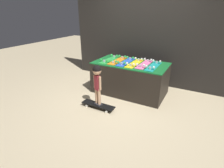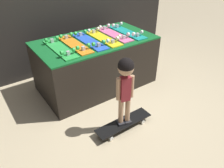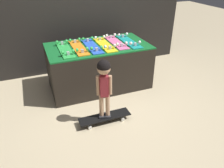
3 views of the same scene
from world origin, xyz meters
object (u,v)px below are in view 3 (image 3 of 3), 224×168
Objects in this scene: child at (104,79)px; skateboard_pink_on_rack at (116,42)px; skateboard_blue_on_rack at (92,46)px; skateboard_on_floor at (105,117)px; skateboard_green_on_rack at (65,49)px; skateboard_yellow_on_rack at (105,44)px; skateboard_orange_on_rack at (79,47)px; skateboard_teal_on_rack at (129,41)px.

skateboard_pink_on_rack is at bearing 75.89° from child.
skateboard_blue_on_rack is 0.45m from skateboard_pink_on_rack.
skateboard_blue_on_rack is 1.03× the size of skateboard_on_floor.
skateboard_green_on_rack is 0.88× the size of child.
skateboard_yellow_on_rack and skateboard_pink_on_rack have the same top height.
skateboard_yellow_on_rack is at bearing -1.60° from skateboard_blue_on_rack.
skateboard_pink_on_rack is (0.45, 0.03, 0.00)m from skateboard_blue_on_rack.
skateboard_yellow_on_rack is at bearing 85.22° from child.
child is at bearing -98.45° from skateboard_blue_on_rack.
skateboard_blue_on_rack is 1.04m from child.
skateboard_yellow_on_rack is (0.22, -0.01, 0.00)m from skateboard_blue_on_rack.
child is at bearing -110.30° from skateboard_yellow_on_rack.
skateboard_pink_on_rack is at bearing 60.38° from skateboard_on_floor.
skateboard_teal_on_rack is (0.90, -0.02, 0.00)m from skateboard_orange_on_rack.
skateboard_orange_on_rack is 1.03× the size of skateboard_on_floor.
skateboard_teal_on_rack is 1.03× the size of skateboard_on_floor.
skateboard_on_floor is (-0.60, -1.06, -0.71)m from skateboard_pink_on_rack.
skateboard_green_on_rack and skateboard_yellow_on_rack have the same top height.
skateboard_orange_on_rack is at bearing 109.50° from child.
skateboard_orange_on_rack is 1.00× the size of skateboard_yellow_on_rack.
skateboard_yellow_on_rack is 1.30m from skateboard_on_floor.
child is (-0.38, -1.02, -0.09)m from skateboard_yellow_on_rack.
skateboard_green_on_rack is 1.06m from child.
skateboard_on_floor is at bearing -129.07° from skateboard_teal_on_rack.
skateboard_yellow_on_rack and skateboard_teal_on_rack have the same top height.
skateboard_orange_on_rack is 0.90m from skateboard_teal_on_rack.
skateboard_yellow_on_rack is at bearing 69.70° from skateboard_on_floor.
child reaches higher than skateboard_pink_on_rack.
skateboard_orange_on_rack is at bearing 93.99° from skateboard_on_floor.
skateboard_teal_on_rack is (1.12, -0.00, 0.00)m from skateboard_green_on_rack.
skateboard_green_on_rack and skateboard_orange_on_rack have the same top height.
skateboard_teal_on_rack is (0.67, -0.01, 0.00)m from skateboard_blue_on_rack.
skateboard_yellow_on_rack is 0.45m from skateboard_teal_on_rack.
skateboard_yellow_on_rack is at bearing -170.15° from skateboard_pink_on_rack.
skateboard_pink_on_rack is (0.22, 0.04, 0.00)m from skateboard_yellow_on_rack.
skateboard_blue_on_rack is at bearing 178.40° from skateboard_yellow_on_rack.
skateboard_green_on_rack is at bearing 106.27° from skateboard_on_floor.
skateboard_orange_on_rack is at bearing -178.37° from skateboard_pink_on_rack.
skateboard_on_floor is (-0.15, -1.03, -0.71)m from skateboard_blue_on_rack.
skateboard_blue_on_rack is 1.00× the size of skateboard_yellow_on_rack.
skateboard_green_on_rack and skateboard_blue_on_rack have the same top height.
skateboard_blue_on_rack is at bearing 97.07° from child.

